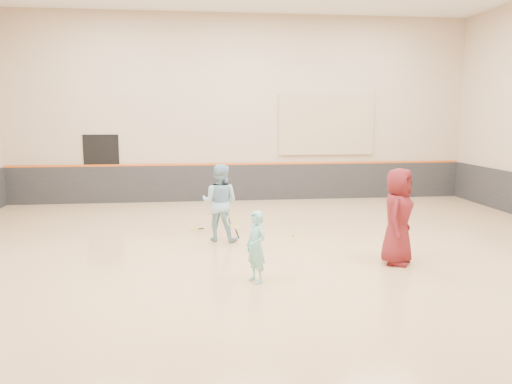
{
  "coord_description": "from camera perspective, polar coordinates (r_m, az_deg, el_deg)",
  "views": [
    {
      "loc": [
        -1.48,
        -10.31,
        2.84
      ],
      "look_at": [
        -0.21,
        0.4,
        1.15
      ],
      "focal_mm": 35.0,
      "sensor_mm": 36.0,
      "label": 1
    }
  ],
  "objects": [
    {
      "name": "ball_under_racket",
      "position": [
        10.63,
        0.17,
        -6.4
      ],
      "size": [
        0.07,
        0.07,
        0.07
      ],
      "primitive_type": "sphere",
      "color": "#B8D631",
      "rests_on": "floor"
    },
    {
      "name": "doorway",
      "position": [
        16.66,
        -17.2,
        2.51
      ],
      "size": [
        1.1,
        0.05,
        2.2
      ],
      "primitive_type": "cube",
      "color": "black",
      "rests_on": "floor"
    },
    {
      "name": "wainscot_back",
      "position": [
        16.5,
        -1.56,
        1.09
      ],
      "size": [
        14.9,
        0.04,
        1.2
      ],
      "primitive_type": "cube",
      "color": "#232326",
      "rests_on": "floor"
    },
    {
      "name": "instructor",
      "position": [
        11.24,
        -4.15,
        -1.21
      ],
      "size": [
        1.02,
        0.91,
        1.74
      ],
      "primitive_type": "imported",
      "rotation": [
        0.0,
        0.0,
        2.79
      ],
      "color": "#8EBFDB",
      "rests_on": "floor"
    },
    {
      "name": "acoustic_panel",
      "position": [
        16.82,
        8.05,
        7.66
      ],
      "size": [
        3.2,
        0.08,
        2.0
      ],
      "primitive_type": "cube",
      "color": "tan",
      "rests_on": "wall_back"
    },
    {
      "name": "spare_racket",
      "position": [
        12.49,
        -7.07,
        -3.97
      ],
      "size": [
        0.61,
        0.61,
        0.14
      ],
      "primitive_type": null,
      "color": "#B2CC2C",
      "rests_on": "floor"
    },
    {
      "name": "room",
      "position": [
        10.61,
        1.38,
        -2.11
      ],
      "size": [
        15.04,
        12.04,
        6.22
      ],
      "color": "tan",
      "rests_on": "ground"
    },
    {
      "name": "young_man",
      "position": [
        9.82,
        15.9,
        -2.7
      ],
      "size": [
        0.99,
        1.07,
        1.84
      ],
      "primitive_type": "imported",
      "rotation": [
        0.0,
        0.0,
        0.97
      ],
      "color": "maroon",
      "rests_on": "floor"
    },
    {
      "name": "accent_stripe",
      "position": [
        16.42,
        -1.57,
        3.23
      ],
      "size": [
        14.9,
        0.03,
        0.06
      ],
      "primitive_type": "cube",
      "color": "#D85914",
      "rests_on": "wall_back"
    },
    {
      "name": "held_racket",
      "position": [
        10.93,
        -2.66,
        -3.39
      ],
      "size": [
        0.41,
        0.41,
        0.56
      ],
      "primitive_type": null,
      "color": "#D4E331",
      "rests_on": "instructor"
    },
    {
      "name": "ball_in_hand",
      "position": [
        9.72,
        16.7,
        -1.39
      ],
      "size": [
        0.07,
        0.07,
        0.07
      ],
      "primitive_type": "sphere",
      "color": "yellow",
      "rests_on": "young_man"
    },
    {
      "name": "ball_beside_spare",
      "position": [
        11.77,
        4.23,
        -4.91
      ],
      "size": [
        0.07,
        0.07,
        0.07
      ],
      "primitive_type": "sphere",
      "color": "#D3F037",
      "rests_on": "floor"
    },
    {
      "name": "girl",
      "position": [
        8.48,
        0.02,
        -6.29
      ],
      "size": [
        0.48,
        0.54,
        1.23
      ],
      "primitive_type": "imported",
      "rotation": [
        0.0,
        0.0,
        -1.06
      ],
      "color": "#7AD3D4",
      "rests_on": "floor"
    }
  ]
}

